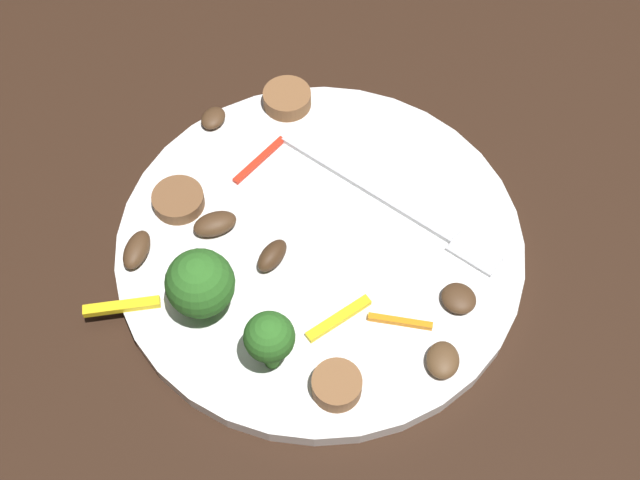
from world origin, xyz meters
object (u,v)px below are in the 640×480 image
at_px(sausage_slice_2, 178,200).
at_px(pepper_strip_0, 259,160).
at_px(sausage_slice_0, 337,385).
at_px(broccoli_floret_1, 200,284).
at_px(plate, 320,245).
at_px(sausage_slice_1, 287,99).
at_px(mushroom_0, 272,256).
at_px(mushroom_4, 459,298).
at_px(broccoli_floret_0, 269,338).
at_px(pepper_strip_2, 400,321).
at_px(mushroom_1, 137,250).
at_px(pepper_strip_1, 339,318).
at_px(mushroom_2, 443,360).
at_px(fork, 402,210).
at_px(mushroom_3, 215,224).
at_px(mushroom_5, 213,118).
at_px(pepper_strip_3, 122,306).

bearing_deg(sausage_slice_2, pepper_strip_0, 58.38).
bearing_deg(sausage_slice_0, broccoli_floret_1, 170.15).
distance_m(plate, sausage_slice_1, 0.12).
relative_size(sausage_slice_2, mushroom_0, 1.34).
distance_m(plate, mushroom_4, 0.10).
xyz_separation_m(broccoli_floret_0, pepper_strip_2, (0.06, 0.06, -0.03)).
xyz_separation_m(broccoli_floret_1, sausage_slice_1, (-0.03, 0.18, -0.03)).
xyz_separation_m(mushroom_1, pepper_strip_1, (0.14, 0.01, -0.00)).
height_order(mushroom_4, pepper_strip_2, mushroom_4).
relative_size(broccoli_floret_1, pepper_strip_2, 1.32).
relative_size(mushroom_1, mushroom_2, 1.19).
height_order(plate, broccoli_floret_1, broccoli_floret_1).
xyz_separation_m(fork, mushroom_3, (-0.11, -0.07, 0.00)).
bearing_deg(mushroom_5, mushroom_2, -27.53).
bearing_deg(broccoli_floret_0, fork, 76.41).
distance_m(fork, mushroom_2, 0.12).
xyz_separation_m(broccoli_floret_0, pepper_strip_0, (-0.08, 0.14, -0.03)).
height_order(sausage_slice_0, sausage_slice_2, sausage_slice_0).
relative_size(plate, mushroom_2, 10.98).
distance_m(mushroom_1, pepper_strip_2, 0.18).
distance_m(plate, mushroom_3, 0.07).
relative_size(sausage_slice_2, mushroom_2, 1.42).
bearing_deg(pepper_strip_3, pepper_strip_0, 78.62).
xyz_separation_m(plate, mushroom_1, (-0.11, -0.06, 0.01)).
bearing_deg(plate, broccoli_floret_1, -120.99).
xyz_separation_m(broccoli_floret_0, mushroom_5, (-0.12, 0.16, -0.03)).
relative_size(mushroom_2, mushroom_3, 0.84).
height_order(plate, mushroom_3, mushroom_3).
distance_m(mushroom_5, pepper_strip_0, 0.05).
distance_m(broccoli_floret_1, sausage_slice_0, 0.10).
bearing_deg(sausage_slice_2, mushroom_5, 99.56).
height_order(fork, mushroom_0, mushroom_0).
bearing_deg(sausage_slice_2, broccoli_floret_1, -49.12).
height_order(plate, mushroom_0, mushroom_0).
xyz_separation_m(pepper_strip_1, pepper_strip_3, (-0.13, -0.05, 0.00)).
bearing_deg(sausage_slice_0, pepper_strip_2, 71.57).
distance_m(sausage_slice_0, pepper_strip_0, 0.18).
relative_size(broccoli_floret_0, pepper_strip_0, 1.02).
bearing_deg(mushroom_2, pepper_strip_3, -166.85).
bearing_deg(plate, sausage_slice_2, -172.75).
height_order(broccoli_floret_0, broccoli_floret_1, broccoli_floret_1).
relative_size(sausage_slice_1, mushroom_5, 1.67).
relative_size(plate, sausage_slice_1, 7.68).
bearing_deg(mushroom_3, sausage_slice_0, -31.16).
distance_m(mushroom_0, pepper_strip_2, 0.09).
bearing_deg(mushroom_0, mushroom_5, 135.49).
height_order(mushroom_2, pepper_strip_2, mushroom_2).
height_order(sausage_slice_1, mushroom_5, sausage_slice_1).
height_order(sausage_slice_2, pepper_strip_3, sausage_slice_2).
distance_m(broccoli_floret_0, pepper_strip_1, 0.06).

